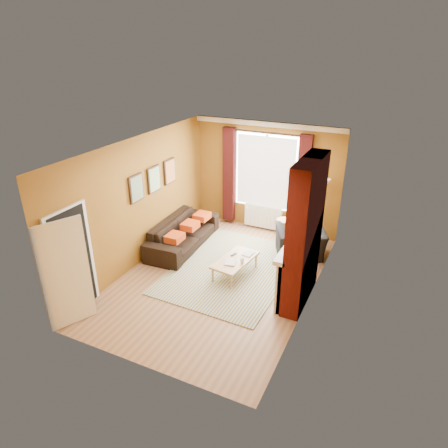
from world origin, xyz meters
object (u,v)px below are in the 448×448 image
(coffee_table, at_px, (235,261))
(wicker_stool, at_px, (284,228))
(floor_lamp, at_px, (324,194))
(armchair, at_px, (300,242))
(sofa, at_px, (183,233))

(coffee_table, relative_size, wicker_stool, 2.44)
(floor_lamp, bearing_deg, armchair, -110.42)
(sofa, xyz_separation_m, armchair, (2.69, 0.71, 0.00))
(wicker_stool, height_order, floor_lamp, floor_lamp)
(wicker_stool, bearing_deg, coffee_table, -100.71)
(wicker_stool, xyz_separation_m, floor_lamp, (0.89, -0.00, 1.08))
(armchair, xyz_separation_m, wicker_stool, (-0.61, 0.75, -0.10))
(armchair, relative_size, floor_lamp, 0.63)
(sofa, xyz_separation_m, floor_lamp, (2.97, 1.46, 0.99))
(sofa, height_order, floor_lamp, floor_lamp)
(floor_lamp, bearing_deg, wicker_stool, 180.00)
(sofa, height_order, wicker_stool, sofa)
(coffee_table, xyz_separation_m, wicker_stool, (0.40, 2.13, -0.09))
(coffee_table, bearing_deg, sofa, 166.27)
(wicker_stool, bearing_deg, floor_lamp, -0.00)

